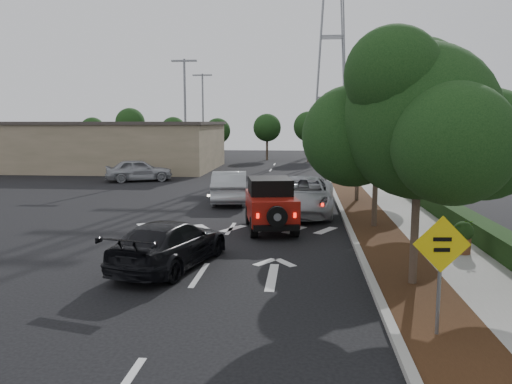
# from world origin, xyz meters

# --- Properties ---
(ground) EXTENTS (120.00, 120.00, 0.00)m
(ground) POSITION_xyz_m (0.00, 0.00, 0.00)
(ground) COLOR black
(ground) RESTS_ON ground
(curb) EXTENTS (0.20, 70.00, 0.15)m
(curb) POSITION_xyz_m (4.60, 12.00, 0.07)
(curb) COLOR #9E9B93
(curb) RESTS_ON ground
(planting_strip) EXTENTS (1.80, 70.00, 0.12)m
(planting_strip) POSITION_xyz_m (5.60, 12.00, 0.06)
(planting_strip) COLOR black
(planting_strip) RESTS_ON ground
(sidewalk) EXTENTS (2.00, 70.00, 0.12)m
(sidewalk) POSITION_xyz_m (7.50, 12.00, 0.06)
(sidewalk) COLOR gray
(sidewalk) RESTS_ON ground
(hedge) EXTENTS (0.80, 70.00, 0.80)m
(hedge) POSITION_xyz_m (8.90, 12.00, 0.40)
(hedge) COLOR black
(hedge) RESTS_ON ground
(commercial_building) EXTENTS (22.00, 12.00, 4.00)m
(commercial_building) POSITION_xyz_m (-16.00, 30.00, 2.00)
(commercial_building) COLOR #7D7357
(commercial_building) RESTS_ON ground
(transmission_tower) EXTENTS (7.00, 4.00, 28.00)m
(transmission_tower) POSITION_xyz_m (6.00, 48.00, 0.00)
(transmission_tower) COLOR slate
(transmission_tower) RESTS_ON ground
(street_tree_near) EXTENTS (3.80, 3.80, 5.92)m
(street_tree_near) POSITION_xyz_m (5.60, -0.50, 0.00)
(street_tree_near) COLOR black
(street_tree_near) RESTS_ON ground
(street_tree_mid) EXTENTS (3.20, 3.20, 5.32)m
(street_tree_mid) POSITION_xyz_m (5.60, 6.50, 0.00)
(street_tree_mid) COLOR black
(street_tree_mid) RESTS_ON ground
(street_tree_far) EXTENTS (3.40, 3.40, 5.62)m
(street_tree_far) POSITION_xyz_m (5.60, 13.00, 0.00)
(street_tree_far) COLOR black
(street_tree_far) RESTS_ON ground
(light_pole_a) EXTENTS (2.00, 0.22, 9.00)m
(light_pole_a) POSITION_xyz_m (-6.50, 26.00, 0.00)
(light_pole_a) COLOR slate
(light_pole_a) RESTS_ON ground
(light_pole_b) EXTENTS (2.00, 0.22, 9.00)m
(light_pole_b) POSITION_xyz_m (-7.50, 38.00, 0.00)
(light_pole_b) COLOR slate
(light_pole_b) RESTS_ON ground
(red_jeep) EXTENTS (2.32, 4.07, 2.00)m
(red_jeep) POSITION_xyz_m (1.54, 6.08, 1.02)
(red_jeep) COLOR black
(red_jeep) RESTS_ON ground
(silver_suv_ahead) EXTENTS (3.09, 6.14, 1.66)m
(silver_suv_ahead) POSITION_xyz_m (2.80, 9.58, 0.83)
(silver_suv_ahead) COLOR #B2B4BB
(silver_suv_ahead) RESTS_ON ground
(black_suv_oncoming) EXTENTS (2.98, 5.01, 1.36)m
(black_suv_oncoming) POSITION_xyz_m (-1.00, 0.70, 0.68)
(black_suv_oncoming) COLOR black
(black_suv_oncoming) RESTS_ON ground
(silver_sedan_oncoming) EXTENTS (2.29, 5.12, 1.63)m
(silver_sedan_oncoming) POSITION_xyz_m (-1.00, 12.55, 0.82)
(silver_sedan_oncoming) COLOR #A4A8AC
(silver_sedan_oncoming) RESTS_ON ground
(parked_suv) EXTENTS (4.97, 3.42, 1.57)m
(parked_suv) POSITION_xyz_m (-8.72, 21.05, 0.79)
(parked_suv) COLOR #A0A2A7
(parked_suv) RESTS_ON ground
(speed_hump_sign) EXTENTS (1.09, 0.13, 2.32)m
(speed_hump_sign) POSITION_xyz_m (5.40, -3.63, 1.61)
(speed_hump_sign) COLOR slate
(speed_hump_sign) RESTS_ON ground
(terracotta_planter) EXTENTS (0.62, 0.62, 1.07)m
(terracotta_planter) POSITION_xyz_m (7.75, 2.57, 0.72)
(terracotta_planter) COLOR brown
(terracotta_planter) RESTS_ON ground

